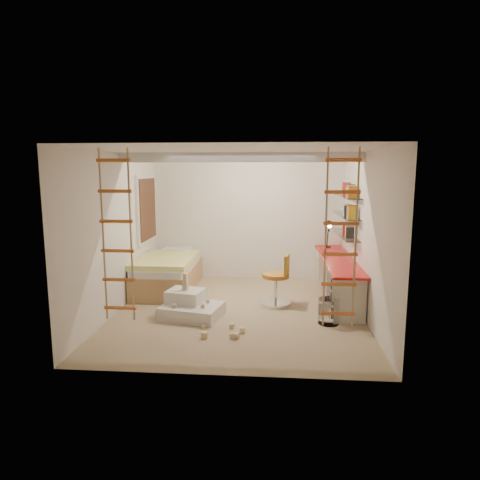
# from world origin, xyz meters

# --- Properties ---
(floor) EXTENTS (4.50, 4.50, 0.00)m
(floor) POSITION_xyz_m (0.00, 0.00, 0.00)
(floor) COLOR tan
(floor) RESTS_ON ground
(ceiling_beam) EXTENTS (4.00, 0.18, 0.16)m
(ceiling_beam) POSITION_xyz_m (0.00, 0.30, 2.52)
(ceiling_beam) COLOR white
(ceiling_beam) RESTS_ON ceiling
(window_frame) EXTENTS (0.06, 1.15, 1.35)m
(window_frame) POSITION_xyz_m (-1.97, 1.50, 1.55)
(window_frame) COLOR white
(window_frame) RESTS_ON wall_left
(window_blind) EXTENTS (0.02, 1.00, 1.20)m
(window_blind) POSITION_xyz_m (-1.93, 1.50, 1.55)
(window_blind) COLOR #4C2D1E
(window_blind) RESTS_ON window_frame
(rope_ladder_left) EXTENTS (0.41, 0.04, 2.13)m
(rope_ladder_left) POSITION_xyz_m (-1.35, -1.75, 1.52)
(rope_ladder_left) COLOR #CE6323
(rope_ladder_left) RESTS_ON ceiling
(rope_ladder_right) EXTENTS (0.41, 0.04, 2.13)m
(rope_ladder_right) POSITION_xyz_m (1.35, -1.75, 1.52)
(rope_ladder_right) COLOR orange
(rope_ladder_right) RESTS_ON ceiling
(waste_bin) EXTENTS (0.31, 0.31, 0.39)m
(waste_bin) POSITION_xyz_m (1.41, -0.47, 0.20)
(waste_bin) COLOR white
(waste_bin) RESTS_ON floor
(desk) EXTENTS (0.56, 2.80, 0.75)m
(desk) POSITION_xyz_m (1.72, 0.86, 0.40)
(desk) COLOR red
(desk) RESTS_ON floor
(shelves) EXTENTS (0.25, 1.80, 0.71)m
(shelves) POSITION_xyz_m (1.87, 1.13, 1.50)
(shelves) COLOR white
(shelves) RESTS_ON wall_right
(bed) EXTENTS (1.02, 2.00, 0.69)m
(bed) POSITION_xyz_m (-1.48, 1.23, 0.33)
(bed) COLOR #AD7F51
(bed) RESTS_ON floor
(task_lamp) EXTENTS (0.14, 0.36, 0.57)m
(task_lamp) POSITION_xyz_m (1.67, 1.82, 1.14)
(task_lamp) COLOR black
(task_lamp) RESTS_ON desk
(swivel_chair) EXTENTS (0.62, 0.62, 0.90)m
(swivel_chair) POSITION_xyz_m (0.64, 0.39, 0.33)
(swivel_chair) COLOR #B56F22
(swivel_chair) RESTS_ON floor
(play_platform) EXTENTS (1.04, 0.88, 0.40)m
(play_platform) POSITION_xyz_m (-0.75, -0.30, 0.16)
(play_platform) COLOR silver
(play_platform) RESTS_ON floor
(toy_blocks) EXTENTS (1.16, 1.06, 0.67)m
(toy_blocks) POSITION_xyz_m (-0.44, -0.65, 0.22)
(toy_blocks) COLOR #CCB284
(toy_blocks) RESTS_ON floor
(books) EXTENTS (0.14, 0.70, 0.92)m
(books) POSITION_xyz_m (1.87, 1.13, 1.66)
(books) COLOR #262626
(books) RESTS_ON shelves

